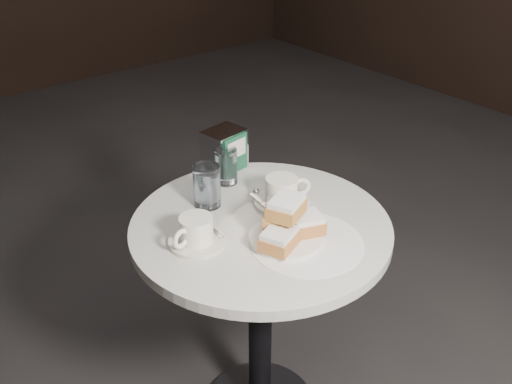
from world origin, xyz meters
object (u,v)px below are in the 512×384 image
Objects in this scene: coffee_cup_left at (196,232)px; water_glass_right at (226,166)px; beignet_plate at (287,225)px; coffee_cup_right at (282,193)px; cafe_table at (260,281)px; water_glass_left at (207,186)px; napkin_dispenser at (225,151)px.

water_glass_right is (0.25, 0.21, 0.02)m from coffee_cup_left.
coffee_cup_right is (0.11, 0.14, -0.01)m from beignet_plate.
coffee_cup_right is at bearing 52.96° from beignet_plate.
coffee_cup_right reaches higher than cafe_table.
water_glass_left is at bearing 102.20° from beignet_plate.
cafe_table is 0.26m from beignet_plate.
water_glass_left is at bearing 33.08° from coffee_cup_left.
water_glass_left reaches higher than coffee_cup_right.
cafe_table is 5.44× the size of napkin_dispenser.
cafe_table is 0.31m from water_glass_left.
beignet_plate is at bearing -103.21° from coffee_cup_right.
water_glass_left is (-0.17, 0.12, 0.02)m from coffee_cup_right.
water_glass_right is at bearing 79.88° from beignet_plate.
beignet_plate is 0.18m from coffee_cup_right.
water_glass_left reaches higher than cafe_table.
water_glass_right is at bearing 31.79° from water_glass_left.
napkin_dispenser reaches higher than water_glass_right.
water_glass_left is (-0.06, 0.27, 0.01)m from beignet_plate.
cafe_table is at bearing -117.70° from napkin_dispenser.
napkin_dispenser is (0.16, 0.13, 0.01)m from water_glass_left.
coffee_cup_right is 1.89× the size of water_glass_right.
beignet_plate is 1.02× the size of coffee_cup_right.
napkin_dispenser is (0.10, 0.30, 0.27)m from cafe_table.
cafe_table is 0.26m from coffee_cup_right.
napkin_dispenser is at bearing 71.69° from cafe_table.
coffee_cup_left is (-0.19, 0.13, -0.01)m from beignet_plate.
beignet_plate is at bearing -77.80° from water_glass_left.
water_glass_left is 0.89× the size of napkin_dispenser.
water_glass_left is 1.13× the size of water_glass_right.
water_glass_right is at bearing 127.52° from coffee_cup_right.
napkin_dispenser reaches higher than beignet_plate.
beignet_plate is at bearing -100.12° from water_glass_right.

